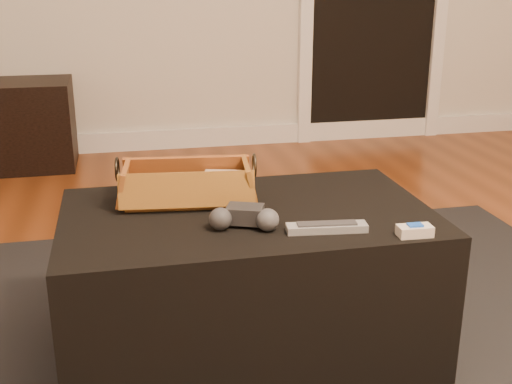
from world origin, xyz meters
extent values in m
cube|color=white|center=(0.00, 2.73, 0.06)|extent=(5.00, 0.04, 0.12)
cube|color=black|center=(0.00, 0.33, 0.01)|extent=(2.60, 2.00, 0.01)
cube|color=black|center=(0.00, 0.38, 0.22)|extent=(1.00, 0.60, 0.42)
cube|color=black|center=(-0.17, 0.49, 0.46)|extent=(0.20, 0.05, 0.02)
cube|color=tan|center=(-0.04, 0.52, 0.47)|extent=(0.12, 0.10, 0.06)
cube|color=brown|center=(-0.15, 0.50, 0.44)|extent=(0.35, 0.19, 0.01)
cube|color=#A15624|center=(-0.14, 0.58, 0.49)|extent=(0.37, 0.07, 0.10)
cube|color=#B16F28|center=(-0.16, 0.41, 0.49)|extent=(0.37, 0.07, 0.10)
cube|color=#996022|center=(0.03, 0.48, 0.49)|extent=(0.05, 0.19, 0.10)
cube|color=brown|center=(-0.32, 0.52, 0.49)|extent=(0.05, 0.19, 0.10)
torus|color=#312B21|center=(0.04, 0.48, 0.53)|extent=(0.02, 0.07, 0.07)
torus|color=black|center=(-0.34, 0.52, 0.53)|extent=(0.02, 0.07, 0.07)
cube|color=black|center=(-0.03, 0.28, 0.46)|extent=(0.11, 0.09, 0.04)
sphere|color=#2F3032|center=(-0.09, 0.27, 0.46)|extent=(0.07, 0.07, 0.06)
sphere|color=#3E3E41|center=(0.02, 0.23, 0.46)|extent=(0.07, 0.07, 0.06)
cube|color=#979A9E|center=(0.17, 0.20, 0.44)|extent=(0.21, 0.07, 0.02)
cube|color=#2E2E31|center=(0.17, 0.20, 0.45)|extent=(0.15, 0.05, 0.00)
cube|color=beige|center=(0.37, 0.12, 0.45)|extent=(0.09, 0.05, 0.03)
cube|color=blue|center=(0.37, 0.12, 0.46)|extent=(0.04, 0.03, 0.01)
camera|label=1|loc=(-0.32, -1.22, 1.04)|focal=45.00mm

